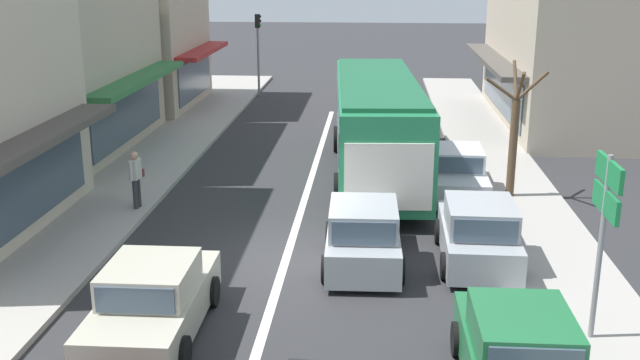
# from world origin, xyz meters

# --- Properties ---
(ground_plane) EXTENTS (140.00, 140.00, 0.00)m
(ground_plane) POSITION_xyz_m (0.00, 0.00, 0.00)
(ground_plane) COLOR #2D2D30
(lane_centre_line) EXTENTS (0.20, 28.00, 0.01)m
(lane_centre_line) POSITION_xyz_m (0.00, 4.00, 0.00)
(lane_centre_line) COLOR silver
(lane_centre_line) RESTS_ON ground
(sidewalk_left) EXTENTS (5.20, 44.00, 0.14)m
(sidewalk_left) POSITION_xyz_m (-6.80, 6.00, 0.07)
(sidewalk_left) COLOR #A39E96
(sidewalk_left) RESTS_ON ground
(kerb_right) EXTENTS (2.80, 44.00, 0.12)m
(kerb_right) POSITION_xyz_m (6.20, 6.00, 0.06)
(kerb_right) COLOR #A39E96
(kerb_right) RESTS_ON ground
(shopfront_mid_block) EXTENTS (7.52, 9.46, 8.31)m
(shopfront_mid_block) POSITION_xyz_m (-10.18, 9.84, 4.15)
(shopfront_mid_block) COLOR #B2A38E
(shopfront_mid_block) RESTS_ON ground
(shopfront_far_end) EXTENTS (8.18, 7.56, 8.43)m
(shopfront_far_end) POSITION_xyz_m (-10.18, 18.67, 4.21)
(shopfront_far_end) COLOR #B2A38E
(shopfront_far_end) RESTS_ON ground
(building_right_far) EXTENTS (9.04, 12.27, 8.49)m
(building_right_far) POSITION_xyz_m (11.48, 16.32, 4.24)
(building_right_far) COLOR #B2A38E
(building_right_far) RESTS_ON ground
(city_bus) EXTENTS (3.18, 10.98, 3.23)m
(city_bus) POSITION_xyz_m (2.10, 7.18, 1.88)
(city_bus) COLOR #237A4C
(city_bus) RESTS_ON ground
(hatchback_behind_bus_mid) EXTENTS (1.88, 3.74, 1.54)m
(hatchback_behind_bus_mid) POSITION_xyz_m (1.83, -0.25, 0.71)
(hatchback_behind_bus_mid) COLOR #9EA3A8
(hatchback_behind_bus_mid) RESTS_ON ground
(sedan_adjacent_lane_lead) EXTENTS (1.92, 4.21, 1.47)m
(sedan_adjacent_lane_lead) POSITION_xyz_m (-2.04, -3.91, 0.66)
(sedan_adjacent_lane_lead) COLOR #B7B29E
(sedan_adjacent_lane_lead) RESTS_ON ground
(parked_hatchback_kerb_front) EXTENTS (1.84, 3.71, 1.54)m
(parked_hatchback_kerb_front) POSITION_xyz_m (4.43, -5.45, 0.71)
(parked_hatchback_kerb_front) COLOR #1E6638
(parked_hatchback_kerb_front) RESTS_ON ground
(parked_hatchback_kerb_second) EXTENTS (1.86, 3.72, 1.54)m
(parked_hatchback_kerb_second) POSITION_xyz_m (4.50, 0.10, 0.71)
(parked_hatchback_kerb_second) COLOR #9EA3A8
(parked_hatchback_kerb_second) RESTS_ON ground
(parked_sedan_kerb_third) EXTENTS (1.95, 4.23, 1.47)m
(parked_sedan_kerb_third) POSITION_xyz_m (4.47, 5.46, 0.66)
(parked_sedan_kerb_third) COLOR silver
(parked_sedan_kerb_third) RESTS_ON ground
(traffic_light_downstreet) EXTENTS (0.33, 0.24, 4.20)m
(traffic_light_downstreet) POSITION_xyz_m (-4.04, 21.91, 2.85)
(traffic_light_downstreet) COLOR gray
(traffic_light_downstreet) RESTS_ON ground
(directional_road_sign) EXTENTS (0.10, 1.40, 3.60)m
(directional_road_sign) POSITION_xyz_m (6.13, -3.63, 2.70)
(directional_road_sign) COLOR gray
(directional_road_sign) RESTS_ON ground
(street_tree_right) EXTENTS (1.77, 1.71, 4.03)m
(street_tree_right) POSITION_xyz_m (6.07, 5.08, 1.90)
(street_tree_right) COLOR brown
(street_tree_right) RESTS_ON ground
(pedestrian_with_handbag_near) EXTENTS (0.29, 0.66, 1.63)m
(pedestrian_with_handbag_near) POSITION_xyz_m (-4.57, 3.07, 1.07)
(pedestrian_with_handbag_near) COLOR #333338
(pedestrian_with_handbag_near) RESTS_ON sidewalk_left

